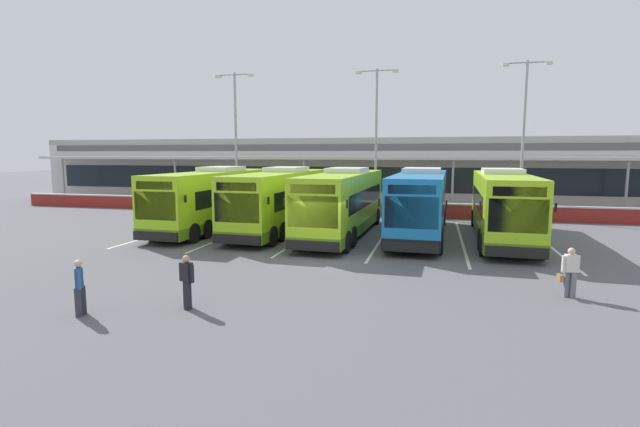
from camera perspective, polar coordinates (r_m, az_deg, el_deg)
name	(u,v)px	position (r m, az deg, el deg)	size (l,w,h in m)	color
ground_plane	(320,258)	(20.66, -0.02, -5.50)	(200.00, 200.00, 0.00)	#56565B
terminal_building	(385,170)	(46.74, 7.96, 5.32)	(70.00, 13.00, 6.00)	silver
red_barrier_wall	(367,209)	(34.63, 5.75, 0.60)	(60.00, 0.40, 1.10)	maroon
coach_bus_leftmost	(215,200)	(29.30, -12.70, 1.66)	(3.19, 12.22, 3.78)	#9ED11E
coach_bus_left_centre	(281,201)	(27.83, -4.75, 1.52)	(3.19, 12.22, 3.78)	#9ED11E
coach_bus_centre	(343,204)	(26.26, 2.84, 1.19)	(3.19, 12.22, 3.78)	#9ED11E
coach_bus_right_centre	(420,204)	(26.53, 12.13, 1.10)	(3.19, 12.22, 3.78)	#1972B7
coach_bus_rightmost	(502,207)	(26.71, 21.39, 0.80)	(3.19, 12.22, 3.78)	#9ED11E
bay_stripe_far_west	(178,228)	(30.16, -16.90, -1.74)	(0.14, 13.00, 0.01)	silver
bay_stripe_west	(242,231)	(28.25, -9.55, -2.11)	(0.14, 13.00, 0.01)	silver
bay_stripe_mid_west	(309,234)	(26.87, -1.30, -2.50)	(0.14, 13.00, 0.01)	silver
bay_stripe_centre	(383,237)	(26.11, 7.65, -2.85)	(0.14, 13.00, 0.01)	silver
bay_stripe_mid_east	(462,240)	(26.00, 16.90, -3.15)	(0.14, 13.00, 0.01)	silver
bay_stripe_east	(547,244)	(26.57, 25.99, -3.36)	(0.14, 13.00, 0.01)	silver
pedestrian_with_handbag	(570,271)	(17.00, 28.17, -6.22)	(0.64, 0.32, 1.62)	slate
pedestrian_child	(187,280)	(14.48, -15.95, -7.81)	(0.53, 0.38, 1.62)	black
pedestrian_near_bin	(79,286)	(15.01, -27.32, -7.83)	(0.44, 0.46, 1.62)	#33333D
lamp_post_west	(236,132)	(38.99, -10.24, 9.71)	(3.24, 0.28, 11.00)	#9E9EA3
lamp_post_centre	(376,131)	(36.84, 6.88, 9.92)	(3.24, 0.28, 11.00)	#9E9EA3
lamp_post_east	(524,129)	(36.34, 23.61, 9.41)	(3.24, 0.28, 11.00)	#9E9EA3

